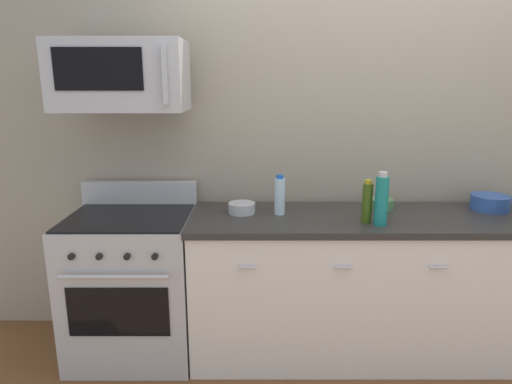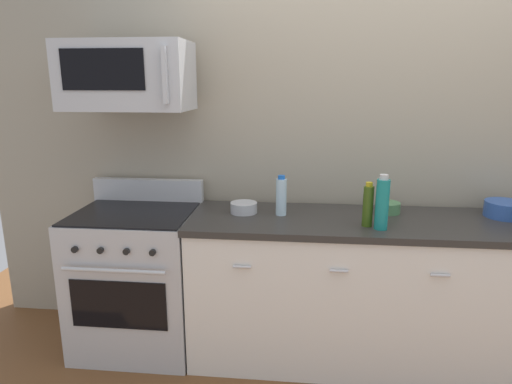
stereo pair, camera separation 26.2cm
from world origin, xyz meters
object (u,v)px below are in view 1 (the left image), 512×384
at_px(bottle_water_clear, 280,196).
at_px(bowl_steel_prep, 242,208).
at_px(bottle_olive_oil, 367,202).
at_px(bowl_blue_mixing, 490,202).
at_px(range_oven, 134,284).
at_px(bowl_green_glaze, 381,204).
at_px(microwave, 121,76).
at_px(bottle_sparkling_teal, 382,200).

xyz_separation_m(bottle_water_clear, bowl_steel_prep, (-0.23, 0.02, -0.08)).
distance_m(bottle_olive_oil, bowl_blue_mixing, 0.90).
distance_m(range_oven, bowl_green_glaze, 1.67).
distance_m(microwave, bowl_blue_mixing, 2.41).
xyz_separation_m(bottle_sparkling_teal, bowl_green_glaze, (0.10, 0.33, -0.11)).
distance_m(bottle_water_clear, bottle_olive_oil, 0.52).
height_order(bottle_olive_oil, bowl_blue_mixing, bottle_olive_oil).
distance_m(range_oven, bottle_olive_oil, 1.54).
bearing_deg(microwave, bottle_sparkling_teal, -8.43).
distance_m(bottle_sparkling_teal, bowl_steel_prep, 0.84).
height_order(range_oven, bottle_olive_oil, bottle_olive_oil).
height_order(range_oven, bowl_green_glaze, range_oven).
bearing_deg(bowl_green_glaze, range_oven, -174.54).
xyz_separation_m(bowl_blue_mixing, bowl_steel_prep, (-1.58, -0.08, -0.02)).
bearing_deg(bowl_green_glaze, microwave, -176.15).
bearing_deg(bowl_blue_mixing, bottle_olive_oil, -162.68).
bearing_deg(bottle_sparkling_teal, microwave, 171.57).
bearing_deg(range_oven, bowl_blue_mixing, 3.43).
height_order(microwave, bowl_blue_mixing, microwave).
relative_size(bowl_green_glaze, bowl_steel_prep, 0.92).
height_order(bottle_sparkling_teal, bowl_green_glaze, bottle_sparkling_teal).
height_order(bowl_green_glaze, bowl_steel_prep, bowl_green_glaze).
relative_size(microwave, bowl_blue_mixing, 3.16).
distance_m(range_oven, bowl_steel_prep, 0.85).
distance_m(microwave, bottle_olive_oil, 1.60).
distance_m(bottle_water_clear, bowl_blue_mixing, 1.36).
distance_m(bowl_green_glaze, bowl_blue_mixing, 0.69).
height_order(bottle_olive_oil, bottle_sparkling_teal, bottle_sparkling_teal).
xyz_separation_m(range_oven, bottle_water_clear, (0.93, 0.04, 0.57)).
distance_m(microwave, bottle_sparkling_teal, 1.65).
relative_size(microwave, bottle_olive_oil, 2.93).
distance_m(range_oven, microwave, 1.28).
relative_size(range_oven, microwave, 1.44).
relative_size(bottle_water_clear, bowl_blue_mixing, 1.05).
bearing_deg(bottle_olive_oil, microwave, 172.98).
relative_size(bottle_olive_oil, bowl_steel_prep, 1.52).
distance_m(microwave, bowl_steel_prep, 1.05).
xyz_separation_m(bowl_green_glaze, bowl_blue_mixing, (0.69, -0.02, 0.01)).
relative_size(bottle_olive_oil, bowl_blue_mixing, 1.08).
xyz_separation_m(bottle_water_clear, bowl_blue_mixing, (1.35, 0.10, -0.07)).
distance_m(microwave, bowl_green_glaze, 1.78).
xyz_separation_m(bottle_water_clear, bottle_olive_oil, (0.50, -0.17, 0.00)).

